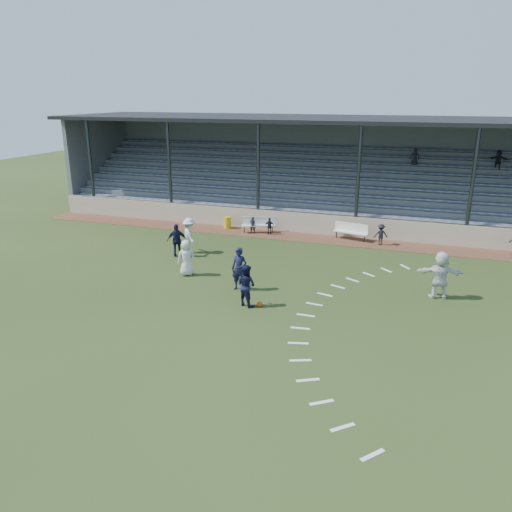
{
  "coord_description": "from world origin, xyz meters",
  "views": [
    {
      "loc": [
        6.65,
        -16.95,
        7.99
      ],
      "look_at": [
        0.0,
        2.5,
        1.3
      ],
      "focal_mm": 35.0,
      "sensor_mm": 36.0,
      "label": 1
    }
  ],
  "objects": [
    {
      "name": "ground",
      "position": [
        0.0,
        0.0,
        0.0
      ],
      "size": [
        90.0,
        90.0,
        0.0
      ],
      "primitive_type": "plane",
      "color": "#2B3C18",
      "rests_on": "ground"
    },
    {
      "name": "cinder_track",
      "position": [
        0.0,
        10.5,
        0.01
      ],
      "size": [
        34.0,
        2.0,
        0.02
      ],
      "primitive_type": "cube",
      "color": "brown",
      "rests_on": "ground"
    },
    {
      "name": "retaining_wall",
      "position": [
        0.0,
        11.55,
        0.6
      ],
      "size": [
        34.0,
        0.18,
        1.2
      ],
      "primitive_type": "cube",
      "color": "beige",
      "rests_on": "ground"
    },
    {
      "name": "bench_left",
      "position": [
        -2.63,
        10.73,
        0.58
      ],
      "size": [
        2.01,
        1.18,
        0.95
      ],
      "rotation": [
        0.0,
        0.0,
        0.38
      ],
      "color": "white",
      "rests_on": "cinder_track"
    },
    {
      "name": "bench_right",
      "position": [
        2.88,
        10.93,
        0.58
      ],
      "size": [
        2.04,
        0.89,
        0.95
      ],
      "rotation": [
        0.0,
        0.0,
        -0.22
      ],
      "color": "white",
      "rests_on": "cinder_track"
    },
    {
      "name": "trash_bin",
      "position": [
        -4.77,
        10.97,
        0.38
      ],
      "size": [
        0.45,
        0.45,
        0.72
      ],
      "primitive_type": "cylinder",
      "color": "gold",
      "rests_on": "cinder_track"
    },
    {
      "name": "football",
      "position": [
        0.94,
        0.21,
        0.11
      ],
      "size": [
        0.22,
        0.22,
        0.22
      ],
      "primitive_type": "sphere",
      "color": "#C2460B",
      "rests_on": "ground"
    },
    {
      "name": "player_white_lead",
      "position": [
        -3.4,
        2.55,
        0.84
      ],
      "size": [
        0.98,
        0.89,
        1.67
      ],
      "primitive_type": "imported",
      "rotation": [
        0.0,
        0.0,
        3.72
      ],
      "color": "silver",
      "rests_on": "ground"
    },
    {
      "name": "player_navy_lead",
      "position": [
        -0.46,
        1.65,
        0.93
      ],
      "size": [
        0.69,
        0.47,
        1.86
      ],
      "primitive_type": "imported",
      "rotation": [
        0.0,
        0.0,
        -0.04
      ],
      "color": "black",
      "rests_on": "ground"
    },
    {
      "name": "player_navy_mid",
      "position": [
        0.38,
        0.2,
        0.84
      ],
      "size": [
        1.0,
        0.89,
        1.68
      ],
      "primitive_type": "imported",
      "rotation": [
        0.0,
        0.0,
        2.77
      ],
      "color": "black",
      "rests_on": "ground"
    },
    {
      "name": "player_white_wing",
      "position": [
        -4.79,
        5.73,
        0.93
      ],
      "size": [
        1.31,
        1.36,
        1.86
      ],
      "primitive_type": "imported",
      "rotation": [
        0.0,
        0.0,
        2.28
      ],
      "color": "silver",
      "rests_on": "ground"
    },
    {
      "name": "player_navy_wing",
      "position": [
        -5.1,
        4.93,
        0.86
      ],
      "size": [
        1.09,
        0.81,
        1.72
      ],
      "primitive_type": "imported",
      "rotation": [
        0.0,
        0.0,
        3.58
      ],
      "color": "black",
      "rests_on": "ground"
    },
    {
      "name": "player_white_back",
      "position": [
        7.59,
        3.46,
        1.0
      ],
      "size": [
        1.91,
        0.83,
        1.99
      ],
      "primitive_type": "imported",
      "rotation": [
        0.0,
        0.0,
        3.27
      ],
      "color": "silver",
      "rests_on": "ground"
    },
    {
      "name": "sub_left_near",
      "position": [
        -2.91,
        10.38,
        0.52
      ],
      "size": [
        0.41,
        0.33,
        1.0
      ],
      "primitive_type": "imported",
      "rotation": [
        0.0,
        0.0,
        3.41
      ],
      "color": "black",
      "rests_on": "cinder_track"
    },
    {
      "name": "sub_left_far",
      "position": [
        -1.86,
        10.45,
        0.52
      ],
      "size": [
        0.61,
        0.31,
        1.0
      ],
      "primitive_type": "imported",
      "rotation": [
        0.0,
        0.0,
        3.27
      ],
      "color": "black",
      "rests_on": "cinder_track"
    },
    {
      "name": "sub_right",
      "position": [
        4.59,
        10.4,
        0.61
      ],
      "size": [
        0.86,
        0.66,
        1.18
      ],
      "primitive_type": "imported",
      "rotation": [
        0.0,
        0.0,
        3.47
      ],
      "color": "black",
      "rests_on": "cinder_track"
    },
    {
      "name": "grandstand",
      "position": [
        0.01,
        16.26,
        2.2
      ],
      "size": [
        34.6,
        9.0,
        6.61
      ],
      "color": "slate",
      "rests_on": "ground"
    },
    {
      "name": "penalty_arc",
      "position": [
        4.12,
        0.0,
        0.01
      ],
      "size": [
        3.89,
        14.63,
        0.01
      ],
      "color": "white",
      "rests_on": "ground"
    }
  ]
}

